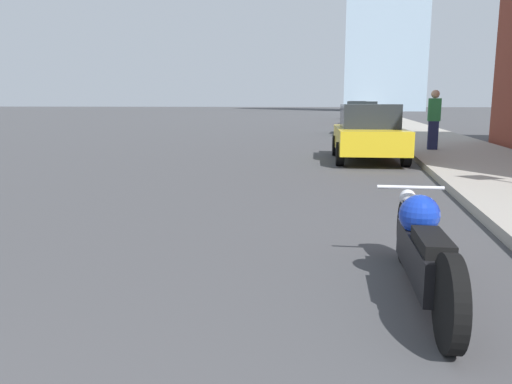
# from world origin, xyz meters

# --- Properties ---
(sidewalk) EXTENTS (3.23, 240.00, 0.15)m
(sidewalk) POSITION_xyz_m (5.22, 40.00, 0.07)
(sidewalk) COLOR #9E998E
(sidewalk) RESTS_ON ground_plane
(motorcycle) EXTENTS (0.62, 2.46, 0.80)m
(motorcycle) POSITION_xyz_m (2.47, 4.52, 0.40)
(motorcycle) COLOR black
(motorcycle) RESTS_ON ground_plane
(parked_car_yellow) EXTENTS (2.04, 4.16, 1.54)m
(parked_car_yellow) POSITION_xyz_m (2.33, 14.43, 0.77)
(parked_car_yellow) COLOR gold
(parked_car_yellow) RESTS_ON ground_plane
(parked_car_green) EXTENTS (1.88, 4.42, 1.64)m
(parked_car_green) POSITION_xyz_m (2.38, 26.45, 0.82)
(parked_car_green) COLOR #1E6B33
(parked_car_green) RESTS_ON ground_plane
(parked_car_red) EXTENTS (2.12, 4.65, 1.64)m
(parked_car_red) POSITION_xyz_m (2.53, 39.56, 0.82)
(parked_car_red) COLOR red
(parked_car_red) RESTS_ON ground_plane
(parked_car_black) EXTENTS (2.19, 4.69, 1.76)m
(parked_car_black) POSITION_xyz_m (2.38, 51.54, 0.87)
(parked_car_black) COLOR black
(parked_car_black) RESTS_ON ground_plane
(parked_car_white) EXTENTS (1.93, 4.09, 1.72)m
(parked_car_white) POSITION_xyz_m (2.55, 64.29, 0.87)
(parked_car_white) COLOR silver
(parked_car_white) RESTS_ON ground_plane
(pedestrian) EXTENTS (0.36, 0.25, 1.81)m
(pedestrian) POSITION_xyz_m (4.35, 16.59, 1.09)
(pedestrian) COLOR #1E2347
(pedestrian) RESTS_ON sidewalk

